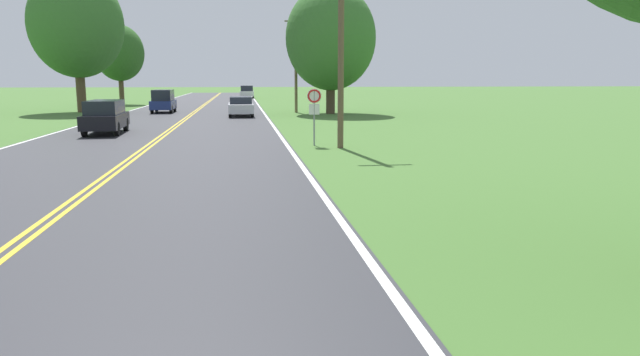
% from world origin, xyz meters
% --- Properties ---
extents(traffic_sign, '(0.60, 0.10, 2.36)m').
position_xyz_m(traffic_sign, '(6.86, 25.77, 1.78)').
color(traffic_sign, gray).
rests_on(traffic_sign, ground).
extents(utility_pole_midground, '(1.80, 0.24, 8.21)m').
position_xyz_m(utility_pole_midground, '(7.79, 24.76, 4.26)').
color(utility_pole_midground, brown).
rests_on(utility_pole_midground, ground).
extents(utility_pole_far, '(1.80, 0.24, 7.97)m').
position_xyz_m(utility_pole_far, '(8.42, 49.59, 4.14)').
color(utility_pole_far, brown).
rests_on(utility_pole_far, ground).
extents(tree_mid_treeline, '(7.55, 7.55, 11.52)m').
position_xyz_m(tree_mid_treeline, '(-9.40, 52.70, 7.15)').
color(tree_mid_treeline, brown).
rests_on(tree_mid_treeline, ground).
extents(tree_right_cluster, '(5.21, 5.21, 8.51)m').
position_xyz_m(tree_right_cluster, '(-8.96, 67.19, 5.50)').
color(tree_right_cluster, brown).
rests_on(tree_right_cluster, ground).
extents(tree_far_back, '(7.12, 7.12, 10.03)m').
position_xyz_m(tree_far_back, '(11.00, 47.67, 5.92)').
color(tree_far_back, '#473828').
rests_on(tree_far_back, ground).
extents(car_black_suv_nearest, '(1.90, 4.61, 1.70)m').
position_xyz_m(car_black_suv_nearest, '(-3.01, 32.40, 0.90)').
color(car_black_suv_nearest, black).
rests_on(car_black_suv_nearest, ground).
extents(car_silver_sedan_approaching, '(1.87, 4.89, 1.44)m').
position_xyz_m(car_silver_sedan_approaching, '(3.85, 45.42, 0.76)').
color(car_silver_sedan_approaching, black).
rests_on(car_silver_sedan_approaching, ground).
extents(car_dark_blue_suv_mid_near, '(1.73, 4.02, 1.88)m').
position_xyz_m(car_dark_blue_suv_mid_near, '(-2.47, 50.79, 0.97)').
color(car_dark_blue_suv_mid_near, black).
rests_on(car_dark_blue_suv_mid_near, ground).
extents(car_white_van_mid_far, '(2.08, 4.91, 1.80)m').
position_xyz_m(car_white_van_mid_far, '(4.83, 86.05, 0.95)').
color(car_white_van_mid_far, black).
rests_on(car_white_van_mid_far, ground).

